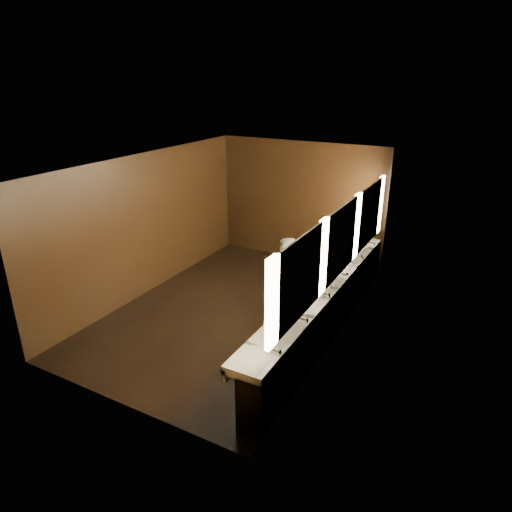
{
  "coord_description": "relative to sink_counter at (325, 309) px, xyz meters",
  "views": [
    {
      "loc": [
        4.02,
        -6.53,
        4.19
      ],
      "look_at": [
        0.46,
        0.0,
        1.2
      ],
      "focal_mm": 32.0,
      "sensor_mm": 36.0,
      "label": 1
    }
  ],
  "objects": [
    {
      "name": "wall_left",
      "position": [
        -3.79,
        -0.0,
        0.9
      ],
      "size": [
        0.02,
        6.0,
        2.8
      ],
      "primitive_type": "cube",
      "color": "black",
      "rests_on": "floor"
    },
    {
      "name": "wall_front",
      "position": [
        -1.79,
        -3.0,
        0.9
      ],
      "size": [
        4.0,
        0.02,
        2.8
      ],
      "primitive_type": "cube",
      "color": "black",
      "rests_on": "floor"
    },
    {
      "name": "person",
      "position": [
        -0.74,
        -0.04,
        0.33
      ],
      "size": [
        0.54,
        0.68,
        1.65
      ],
      "primitive_type": "imported",
      "rotation": [
        0.0,
        0.0,
        -1.3
      ],
      "color": "#8DBDD2",
      "rests_on": "floor"
    },
    {
      "name": "mirror_band",
      "position": [
        0.19,
        -0.0,
        1.25
      ],
      "size": [
        0.06,
        5.03,
        1.15
      ],
      "color": "#FEE7B8",
      "rests_on": "wall_right"
    },
    {
      "name": "trash_bin",
      "position": [
        -0.22,
        -1.09,
        -0.22
      ],
      "size": [
        0.47,
        0.47,
        0.55
      ],
      "primitive_type": "cylinder",
      "rotation": [
        0.0,
        0.0,
        -0.39
      ],
      "color": "black",
      "rests_on": "floor"
    },
    {
      "name": "floor",
      "position": [
        -1.79,
        -0.0,
        -0.5
      ],
      "size": [
        6.0,
        6.0,
        0.0
      ],
      "primitive_type": "plane",
      "color": "black",
      "rests_on": "ground"
    },
    {
      "name": "wall_right",
      "position": [
        0.21,
        -0.0,
        0.9
      ],
      "size": [
        0.02,
        6.0,
        2.8
      ],
      "primitive_type": "cube",
      "color": "black",
      "rests_on": "floor"
    },
    {
      "name": "sink_counter",
      "position": [
        0.0,
        0.0,
        0.0
      ],
      "size": [
        0.55,
        5.4,
        1.01
      ],
      "color": "black",
      "rests_on": "floor"
    },
    {
      "name": "ceiling",
      "position": [
        -1.79,
        -0.0,
        2.3
      ],
      "size": [
        4.0,
        6.0,
        0.02
      ],
      "primitive_type": "cube",
      "color": "#2D2D2B",
      "rests_on": "wall_back"
    },
    {
      "name": "wall_back",
      "position": [
        -1.79,
        3.0,
        0.9
      ],
      "size": [
        4.0,
        0.02,
        2.8
      ],
      "primitive_type": "cube",
      "color": "black",
      "rests_on": "floor"
    }
  ]
}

